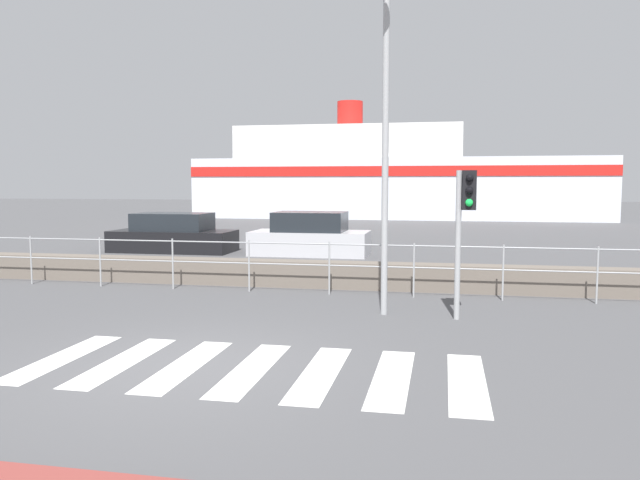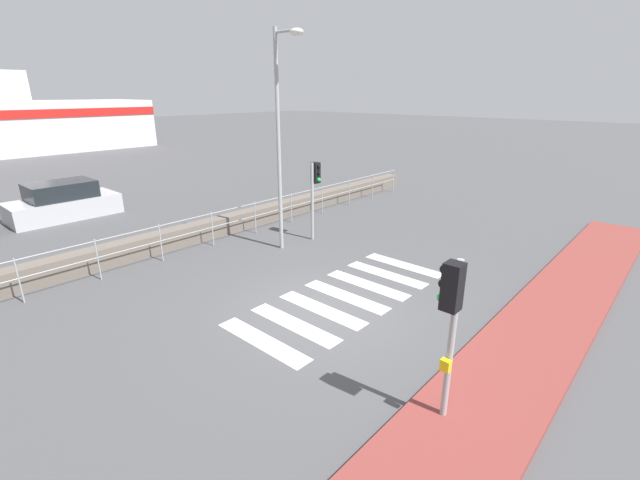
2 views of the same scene
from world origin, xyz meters
name	(u,v)px [view 1 (image 1 of 2)]	position (x,y,z in m)	size (l,w,h in m)	color
ground_plane	(186,365)	(0.00, 0.00, 0.00)	(160.00, 160.00, 0.00)	#4C4C4F
crosswalk	(252,369)	(0.90, 0.00, 0.00)	(5.85, 2.40, 0.01)	silver
seawall	(298,274)	(0.00, 6.41, 0.30)	(25.96, 0.55, 0.60)	#6B6056
harbor_fence	(289,259)	(0.00, 5.54, 0.75)	(23.40, 0.04, 1.14)	#9EA0A3
traffic_light_far	(465,210)	(3.65, 3.54, 1.92)	(0.34, 0.32, 2.61)	#9EA0A3
streetlamp	(385,91)	(2.25, 3.53, 3.98)	(0.32, 1.10, 6.47)	#9EA0A3
ferry_boat	(387,179)	(-0.67, 36.55, 2.69)	(27.62, 7.11, 8.13)	silver
parked_car_black	(173,235)	(-5.99, 12.80, 0.58)	(4.25, 1.77, 1.35)	black
parked_car_silver	(310,237)	(-1.09, 12.80, 0.61)	(3.90, 1.86, 1.44)	#BCBCC1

